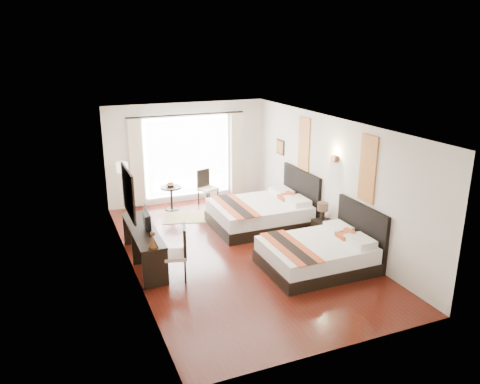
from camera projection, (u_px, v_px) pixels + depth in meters
name	position (u px, v px, depth m)	size (l,w,h in m)	color
floor	(238.00, 251.00, 10.19)	(4.50, 7.50, 0.01)	#39160A
ceiling	(237.00, 123.00, 9.35)	(4.50, 7.50, 0.02)	white
wall_headboard	(329.00, 178.00, 10.58)	(0.01, 7.50, 2.80)	silver
wall_desk	(129.00, 203.00, 8.95)	(0.01, 7.50, 2.80)	silver
wall_window	(187.00, 153.00, 13.07)	(4.50, 0.01, 2.80)	silver
wall_entry	(339.00, 264.00, 6.47)	(4.50, 0.01, 2.80)	silver
window_glass	(187.00, 157.00, 13.08)	(2.40, 0.02, 2.20)	white
sheer_curtain	(188.00, 157.00, 13.03)	(2.30, 0.02, 2.10)	white
drape_left	(136.00, 163.00, 12.48)	(0.35, 0.14, 2.35)	beige
drape_right	(237.00, 154.00, 13.53)	(0.35, 0.14, 2.35)	beige
art_panel_near	(368.00, 169.00, 9.22)	(0.03, 0.50, 1.35)	maroon
art_panel_far	(304.00, 145.00, 11.43)	(0.03, 0.50, 1.35)	maroon
wall_sconce	(335.00, 159.00, 10.19)	(0.10, 0.14, 0.14)	#4B2E1A
mirror_frame	(128.00, 193.00, 9.07)	(0.04, 1.25, 0.95)	black
mirror_glass	(129.00, 192.00, 9.08)	(0.01, 1.12, 0.82)	white
bed_near	(320.00, 253.00, 9.35)	(2.13, 1.66, 1.20)	black
bed_far	(263.00, 212.00, 11.52)	(2.33, 1.81, 1.32)	black
nightstand	(324.00, 231.00, 10.63)	(0.41, 0.50, 0.48)	black
table_lamp	(323.00, 208.00, 10.56)	(0.25, 0.25, 0.39)	black
vase	(328.00, 220.00, 10.43)	(0.12, 0.12, 0.13)	black
console_desk	(144.00, 246.00, 9.51)	(0.50, 2.20, 0.76)	black
television	(144.00, 220.00, 9.26)	(0.74, 0.10, 0.42)	black
bronze_figurine	(153.00, 241.00, 8.47)	(0.19, 0.19, 0.29)	#4B2E1A
desk_chair	(175.00, 263.00, 8.88)	(0.60, 0.60, 1.07)	#BBA890
floor_lamp	(122.00, 171.00, 11.94)	(0.29, 0.29, 1.43)	black
side_table	(172.00, 198.00, 12.62)	(0.57, 0.57, 0.66)	black
fruit_bowl	(170.00, 185.00, 12.53)	(0.23, 0.23, 0.06)	#473119
window_chair	(208.00, 194.00, 13.07)	(0.59, 0.59, 0.98)	#BBA890
jute_rug	(190.00, 217.00, 12.20)	(1.39, 0.95, 0.01)	tan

